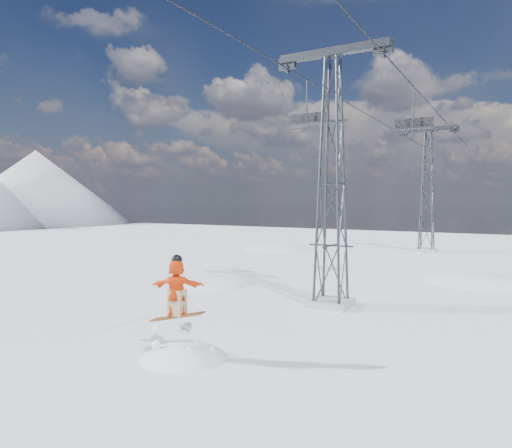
% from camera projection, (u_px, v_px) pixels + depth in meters
% --- Properties ---
extents(ground, '(120.00, 120.00, 0.00)m').
position_uv_depth(ground, '(214.00, 356.00, 13.95)').
color(ground, white).
rests_on(ground, ground).
extents(snow_terrain, '(39.00, 37.00, 22.00)m').
position_uv_depth(snow_terrain, '(322.00, 386.00, 35.23)').
color(snow_terrain, white).
rests_on(snow_terrain, ground).
extents(lift_tower_near, '(5.20, 1.80, 11.43)m').
position_uv_depth(lift_tower_near, '(332.00, 185.00, 20.20)').
color(lift_tower_near, '#999999').
rests_on(lift_tower_near, ground).
extents(lift_tower_far, '(5.20, 1.80, 11.43)m').
position_uv_depth(lift_tower_far, '(427.00, 193.00, 41.89)').
color(lift_tower_far, '#999999').
rests_on(lift_tower_far, ground).
extents(haul_cables, '(4.46, 51.00, 0.06)m').
position_uv_depth(haul_cables, '(394.00, 108.00, 29.90)').
color(haul_cables, black).
rests_on(haul_cables, ground).
extents(snowboarder_jump, '(4.40, 4.40, 7.13)m').
position_uv_depth(snowboarder_jump, '(184.00, 410.00, 13.88)').
color(snowboarder_jump, white).
rests_on(snowboarder_jump, ground).
extents(lift_chair_near, '(2.00, 0.58, 2.49)m').
position_uv_depth(lift_chair_near, '(307.00, 120.00, 23.14)').
color(lift_chair_near, black).
rests_on(lift_chair_near, ground).
extents(lift_chair_mid, '(2.01, 0.58, 2.50)m').
position_uv_depth(lift_chair_mid, '(413.00, 125.00, 24.57)').
color(lift_chair_mid, black).
rests_on(lift_chair_mid, ground).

